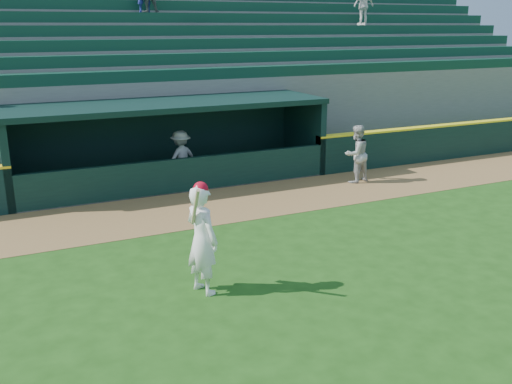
{
  "coord_description": "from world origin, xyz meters",
  "views": [
    {
      "loc": [
        -4.83,
        -8.69,
        4.64
      ],
      "look_at": [
        0.0,
        1.6,
        1.3
      ],
      "focal_mm": 40.0,
      "sensor_mm": 36.0,
      "label": 1
    }
  ],
  "objects": [
    {
      "name": "warning_track",
      "position": [
        0.0,
        4.9,
        0.01
      ],
      "size": [
        40.0,
        3.0,
        0.01
      ],
      "primitive_type": "cube",
      "color": "brown",
      "rests_on": "ground"
    },
    {
      "name": "dugout_player_inside",
      "position": [
        0.21,
        7.35,
        0.82
      ],
      "size": [
        1.19,
        0.92,
        1.63
      ],
      "primitive_type": "imported",
      "rotation": [
        0.0,
        0.0,
        3.47
      ],
      "color": "#AAAAA5",
      "rests_on": "ground"
    },
    {
      "name": "stands",
      "position": [
        -0.02,
        12.57,
        2.39
      ],
      "size": [
        34.5,
        6.31,
        6.69
      ],
      "color": "slate",
      "rests_on": "ground"
    },
    {
      "name": "dugout_player_front",
      "position": [
        5.09,
        5.3,
        0.88
      ],
      "size": [
        0.96,
        0.8,
        1.76
      ],
      "primitive_type": "imported",
      "rotation": [
        0.0,
        0.0,
        3.31
      ],
      "color": "#A8A7A2",
      "rests_on": "ground"
    },
    {
      "name": "wall_stripe_right",
      "position": [
        12.25,
        6.55,
        1.23
      ],
      "size": [
        15.5,
        0.32,
        0.06
      ],
      "primitive_type": "cube",
      "color": "yellow",
      "rests_on": "field_wall_right"
    },
    {
      "name": "batter_at_plate",
      "position": [
        -1.7,
        0.23,
        1.03
      ],
      "size": [
        0.7,
        0.91,
        2.08
      ],
      "color": "white",
      "rests_on": "ground"
    },
    {
      "name": "ground",
      "position": [
        0.0,
        0.0,
        0.0
      ],
      "size": [
        120.0,
        120.0,
        0.0
      ],
      "primitive_type": "plane",
      "color": "#1B4611",
      "rests_on": "ground"
    },
    {
      "name": "field_wall_right",
      "position": [
        12.25,
        6.55,
        0.6
      ],
      "size": [
        15.5,
        0.3,
        1.2
      ],
      "primitive_type": "cube",
      "color": "black",
      "rests_on": "ground"
    },
    {
      "name": "dugout",
      "position": [
        0.0,
        8.0,
        1.36
      ],
      "size": [
        9.4,
        2.8,
        2.46
      ],
      "color": "slate",
      "rests_on": "ground"
    }
  ]
}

